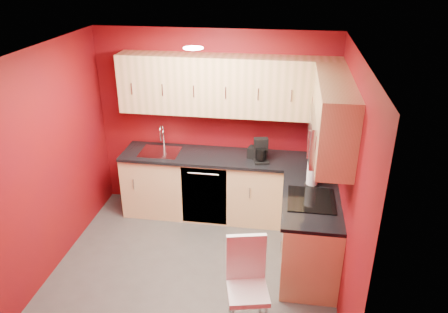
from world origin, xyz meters
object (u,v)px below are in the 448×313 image
(napkin_holder, at_px, (254,152))
(coffee_maker, at_px, (261,151))
(dining_chair, at_px, (248,287))
(microwave, at_px, (329,137))
(paper_towel, at_px, (312,173))
(sink, at_px, (160,149))

(napkin_holder, bearing_deg, coffee_maker, -45.53)
(dining_chair, bearing_deg, microwave, 41.34)
(coffee_maker, distance_m, napkin_holder, 0.17)
(microwave, distance_m, coffee_maker, 1.29)
(paper_towel, bearing_deg, coffee_maker, 139.69)
(sink, height_order, dining_chair, sink)
(microwave, height_order, coffee_maker, microwave)
(dining_chair, bearing_deg, napkin_holder, 81.03)
(coffee_maker, distance_m, paper_towel, 0.82)
(microwave, xyz_separation_m, paper_towel, (-0.10, 0.36, -0.60))
(microwave, distance_m, dining_chair, 1.68)
(paper_towel, bearing_deg, napkin_holder, 138.86)
(microwave, distance_m, sink, 2.43)
(coffee_maker, height_order, dining_chair, coffee_maker)
(napkin_holder, xyz_separation_m, paper_towel, (0.73, -0.64, 0.07))
(coffee_maker, distance_m, dining_chair, 1.95)
(microwave, height_order, sink, microwave)
(dining_chair, bearing_deg, coffee_maker, 77.97)
(microwave, bearing_deg, dining_chair, -125.69)
(microwave, relative_size, dining_chair, 0.80)
(coffee_maker, bearing_deg, napkin_holder, 122.06)
(coffee_maker, relative_size, napkin_holder, 2.01)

